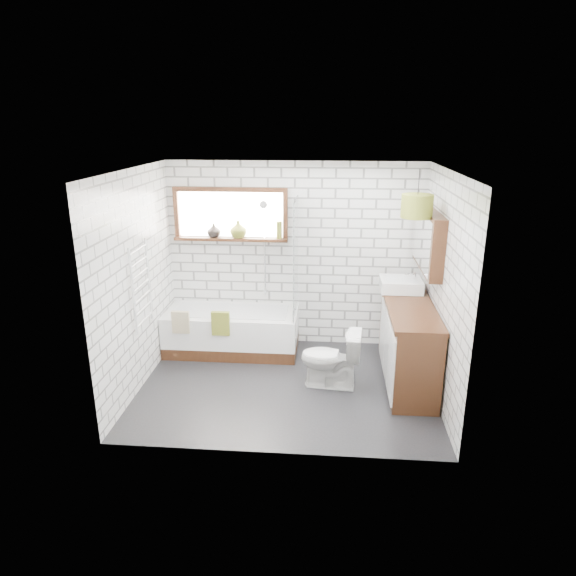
# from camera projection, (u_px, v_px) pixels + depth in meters

# --- Properties ---
(floor) EXTENTS (3.40, 2.60, 0.01)m
(floor) POSITION_uv_depth(u_px,v_px,m) (286.00, 386.00, 6.08)
(floor) COLOR black
(floor) RESTS_ON ground
(ceiling) EXTENTS (3.40, 2.60, 0.01)m
(ceiling) POSITION_uv_depth(u_px,v_px,m) (286.00, 170.00, 5.29)
(ceiling) COLOR white
(ceiling) RESTS_ON ground
(wall_back) EXTENTS (3.40, 0.01, 2.50)m
(wall_back) POSITION_uv_depth(u_px,v_px,m) (295.00, 256.00, 6.92)
(wall_back) COLOR white
(wall_back) RESTS_ON ground
(wall_front) EXTENTS (3.40, 0.01, 2.50)m
(wall_front) POSITION_uv_depth(u_px,v_px,m) (273.00, 331.00, 4.45)
(wall_front) COLOR white
(wall_front) RESTS_ON ground
(wall_left) EXTENTS (0.01, 2.60, 2.50)m
(wall_left) POSITION_uv_depth(u_px,v_px,m) (137.00, 281.00, 5.82)
(wall_left) COLOR white
(wall_left) RESTS_ON ground
(wall_right) EXTENTS (0.01, 2.60, 2.50)m
(wall_right) POSITION_uv_depth(u_px,v_px,m) (443.00, 289.00, 5.55)
(wall_right) COLOR white
(wall_right) RESTS_ON ground
(window) EXTENTS (1.52, 0.16, 0.68)m
(window) POSITION_uv_depth(u_px,v_px,m) (230.00, 215.00, 6.78)
(window) COLOR black
(window) RESTS_ON wall_back
(towel_radiator) EXTENTS (0.06, 0.52, 1.00)m
(towel_radiator) POSITION_uv_depth(u_px,v_px,m) (141.00, 286.00, 5.83)
(towel_radiator) COLOR white
(towel_radiator) RESTS_ON wall_left
(mirror_cabinet) EXTENTS (0.16, 1.20, 0.70)m
(mirror_cabinet) POSITION_uv_depth(u_px,v_px,m) (428.00, 240.00, 6.00)
(mirror_cabinet) COLOR black
(mirror_cabinet) RESTS_ON wall_right
(shower_riser) EXTENTS (0.02, 0.02, 1.30)m
(shower_riser) POSITION_uv_depth(u_px,v_px,m) (265.00, 249.00, 6.88)
(shower_riser) COLOR silver
(shower_riser) RESTS_ON wall_back
(bathtub) EXTENTS (1.75, 0.77, 0.57)m
(bathtub) POSITION_uv_depth(u_px,v_px,m) (232.00, 331.00, 6.92)
(bathtub) COLOR white
(bathtub) RESTS_ON floor
(shower_screen) EXTENTS (0.02, 0.72, 1.50)m
(shower_screen) POSITION_uv_depth(u_px,v_px,m) (296.00, 258.00, 6.53)
(shower_screen) COLOR white
(shower_screen) RESTS_ON bathtub
(towel_green) EXTENTS (0.23, 0.06, 0.31)m
(towel_green) POSITION_uv_depth(u_px,v_px,m) (221.00, 323.00, 6.47)
(towel_green) COLOR olive
(towel_green) RESTS_ON bathtub
(towel_beige) EXTENTS (0.22, 0.06, 0.29)m
(towel_beige) POSITION_uv_depth(u_px,v_px,m) (181.00, 322.00, 6.52)
(towel_beige) COLOR tan
(towel_beige) RESTS_ON bathtub
(vanity) EXTENTS (0.54, 1.69, 0.97)m
(vanity) POSITION_uv_depth(u_px,v_px,m) (408.00, 342.00, 6.08)
(vanity) COLOR black
(vanity) RESTS_ON floor
(basin) EXTENTS (0.50, 0.44, 0.15)m
(basin) POSITION_uv_depth(u_px,v_px,m) (401.00, 285.00, 6.39)
(basin) COLOR white
(basin) RESTS_ON vanity
(tap) EXTENTS (0.04, 0.04, 0.18)m
(tap) POSITION_uv_depth(u_px,v_px,m) (414.00, 280.00, 6.36)
(tap) COLOR silver
(tap) RESTS_ON vanity
(toilet) EXTENTS (0.46, 0.73, 0.70)m
(toilet) POSITION_uv_depth(u_px,v_px,m) (331.00, 358.00, 5.97)
(toilet) COLOR white
(toilet) RESTS_ON floor
(vase_olive) EXTENTS (0.29, 0.29, 0.23)m
(vase_olive) POSITION_uv_depth(u_px,v_px,m) (238.00, 231.00, 6.80)
(vase_olive) COLOR olive
(vase_olive) RESTS_ON window
(vase_dark) EXTENTS (0.22, 0.22, 0.19)m
(vase_dark) POSITION_uv_depth(u_px,v_px,m) (214.00, 232.00, 6.84)
(vase_dark) COLOR black
(vase_dark) RESTS_ON window
(bottle) EXTENTS (0.10, 0.10, 0.23)m
(bottle) POSITION_uv_depth(u_px,v_px,m) (279.00, 232.00, 6.76)
(bottle) COLOR olive
(bottle) RESTS_ON window
(pendant) EXTENTS (0.35, 0.35, 0.25)m
(pendant) POSITION_uv_depth(u_px,v_px,m) (417.00, 206.00, 5.59)
(pendant) COLOR olive
(pendant) RESTS_ON ceiling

